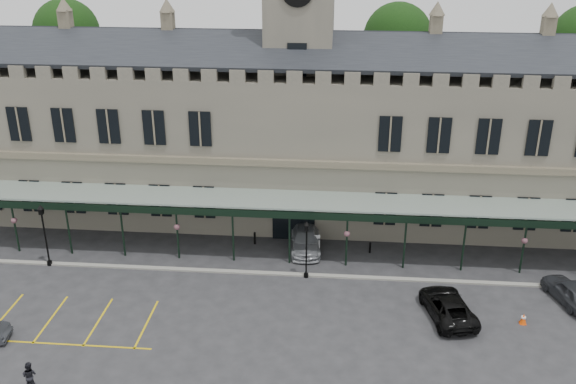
# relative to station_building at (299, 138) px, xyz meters

# --- Properties ---
(ground) EXTENTS (140.00, 140.00, 0.00)m
(ground) POSITION_rel_station_building_xyz_m (0.00, -15.91, -6.47)
(ground) COLOR #29292C
(station_building) EXTENTS (60.00, 10.36, 17.30)m
(station_building) POSITION_rel_station_building_xyz_m (0.00, 0.00, 0.00)
(station_building) COLOR #635F52
(station_building) RESTS_ON ground
(clock_tower) EXTENTS (5.60, 5.60, 24.80)m
(clock_tower) POSITION_rel_station_building_xyz_m (0.00, 0.09, 6.64)
(clock_tower) COLOR #635F52
(clock_tower) RESTS_ON ground
(canopy) EXTENTS (50.00, 4.10, 4.30)m
(canopy) POSITION_rel_station_building_xyz_m (0.00, -8.45, -4.06)
(canopy) COLOR #8C9E93
(canopy) RESTS_ON ground
(kerb) EXTENTS (60.00, 0.40, 0.12)m
(kerb) POSITION_rel_station_building_xyz_m (0.00, -10.41, -6.41)
(kerb) COLOR gray
(kerb) RESTS_ON ground
(parking_markings) EXTENTS (16.00, 6.00, 0.01)m
(parking_markings) POSITION_rel_station_building_xyz_m (-14.00, -17.41, -6.47)
(parking_markings) COLOR gold
(parking_markings) RESTS_ON ground
(tree_behind_left) EXTENTS (6.00, 6.00, 16.00)m
(tree_behind_left) POSITION_rel_station_building_xyz_m (-22.00, 9.09, 6.35)
(tree_behind_left) COLOR #332314
(tree_behind_left) RESTS_ON ground
(tree_behind_mid) EXTENTS (6.00, 6.00, 16.00)m
(tree_behind_mid) POSITION_rel_station_building_xyz_m (8.00, 9.09, 6.35)
(tree_behind_mid) COLOR #332314
(tree_behind_mid) RESTS_ON ground
(lamp_post_left) EXTENTS (0.44, 0.44, 4.67)m
(lamp_post_left) POSITION_rel_station_building_xyz_m (-16.89, -10.51, -3.70)
(lamp_post_left) COLOR black
(lamp_post_left) RESTS_ON ground
(lamp_post_mid) EXTENTS (0.40, 0.40, 4.24)m
(lamp_post_mid) POSITION_rel_station_building_xyz_m (1.30, -10.59, -3.96)
(lamp_post_mid) COLOR black
(lamp_post_mid) RESTS_ON ground
(traffic_cone) EXTENTS (0.43, 0.43, 0.68)m
(traffic_cone) POSITION_rel_station_building_xyz_m (14.72, -14.89, -6.13)
(traffic_cone) COLOR #FF4C08
(traffic_cone) RESTS_ON ground
(sign_board) EXTENTS (0.76, 0.19, 1.31)m
(sign_board) POSITION_rel_station_building_xyz_m (1.70, -6.82, -5.83)
(sign_board) COLOR black
(sign_board) RESTS_ON ground
(bollard_left) EXTENTS (0.17, 0.17, 0.94)m
(bollard_left) POSITION_rel_station_building_xyz_m (-2.84, -6.07, -6.00)
(bollard_left) COLOR black
(bollard_left) RESTS_ON ground
(bollard_right) EXTENTS (0.15, 0.15, 0.83)m
(bollard_right) POSITION_rel_station_building_xyz_m (5.75, -6.74, -6.05)
(bollard_right) COLOR black
(bollard_right) RESTS_ON ground
(car_taxi) EXTENTS (2.51, 5.32, 1.50)m
(car_taxi) POSITION_rel_station_building_xyz_m (1.00, -6.48, -5.72)
(car_taxi) COLOR #A9ABB1
(car_taxi) RESTS_ON ground
(car_van) EXTENTS (3.50, 5.61, 1.45)m
(car_van) POSITION_rel_station_building_xyz_m (10.23, -14.50, -5.74)
(car_van) COLOR black
(car_van) RESTS_ON ground
(car_right_a) EXTENTS (3.02, 4.79, 1.52)m
(car_right_a) POSITION_rel_station_building_xyz_m (18.26, -12.18, -5.71)
(car_right_a) COLOR #33353A
(car_right_a) RESTS_ON ground
(person_b) EXTENTS (0.84, 0.68, 1.63)m
(person_b) POSITION_rel_station_building_xyz_m (-12.30, -23.08, -5.65)
(person_b) COLOR black
(person_b) RESTS_ON ground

